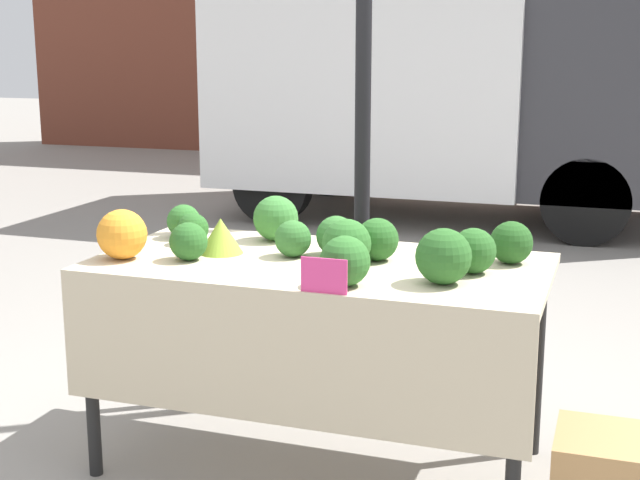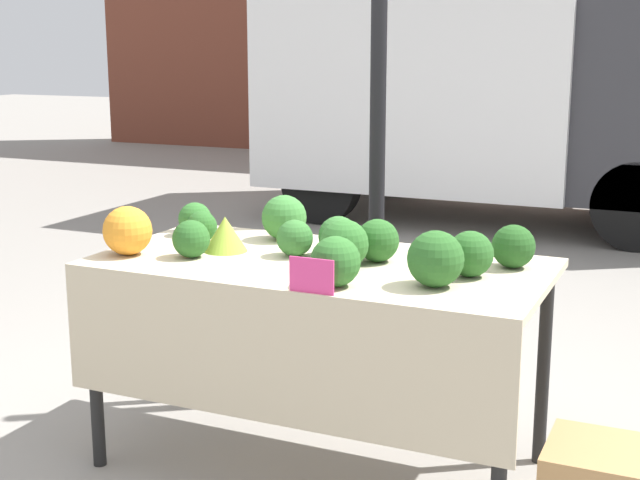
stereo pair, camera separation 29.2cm
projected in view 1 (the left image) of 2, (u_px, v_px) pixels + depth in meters
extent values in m
plane|color=gray|center=(320.00, 463.00, 3.47)|extent=(40.00, 40.00, 0.00)
cylinder|color=black|center=(363.00, 143.00, 3.91)|extent=(0.07, 0.07, 2.34)
cube|color=white|center=(381.00, 53.00, 8.34)|extent=(2.81, 2.05, 2.39)
cube|color=#333338|center=(613.00, 93.00, 7.75)|extent=(1.37, 1.88, 1.72)
cylinder|color=black|center=(586.00, 201.00, 7.20)|extent=(0.71, 0.22, 0.71)
cylinder|color=black|center=(594.00, 173.00, 8.74)|extent=(0.71, 0.22, 0.71)
cylinder|color=black|center=(273.00, 184.00, 8.06)|extent=(0.71, 0.22, 0.71)
cylinder|color=black|center=(330.00, 162.00, 9.60)|extent=(0.71, 0.22, 0.71)
cube|color=beige|center=(320.00, 265.00, 3.30)|extent=(1.67, 0.84, 0.03)
cube|color=beige|center=(280.00, 363.00, 2.96)|extent=(1.67, 0.01, 0.45)
cylinder|color=black|center=(91.00, 377.00, 3.29)|extent=(0.05, 0.05, 0.78)
cylinder|color=black|center=(515.00, 435.00, 2.80)|extent=(0.05, 0.05, 0.78)
cylinder|color=black|center=(182.00, 321.00, 3.96)|extent=(0.05, 0.05, 0.78)
cylinder|color=black|center=(537.00, 360.00, 3.47)|extent=(0.05, 0.05, 0.78)
sphere|color=orange|center=(122.00, 234.00, 3.31)|extent=(0.19, 0.19, 0.19)
cone|color=#93B238|center=(220.00, 236.00, 3.40)|extent=(0.17, 0.17, 0.14)
sphere|color=#285B23|center=(377.00, 239.00, 3.29)|extent=(0.16, 0.16, 0.16)
sphere|color=#336B2D|center=(293.00, 239.00, 3.35)|extent=(0.14, 0.14, 0.14)
sphere|color=#387533|center=(276.00, 218.00, 3.62)|extent=(0.18, 0.18, 0.18)
sphere|color=#336B2D|center=(336.00, 236.00, 3.36)|extent=(0.15, 0.15, 0.15)
sphere|color=#285B23|center=(443.00, 256.00, 2.96)|extent=(0.19, 0.19, 0.19)
sphere|color=#2D6628|center=(345.00, 261.00, 2.94)|extent=(0.17, 0.17, 0.17)
sphere|color=#285B23|center=(193.00, 229.00, 3.56)|extent=(0.13, 0.13, 0.13)
sphere|color=#285B23|center=(473.00, 251.00, 3.10)|extent=(0.16, 0.16, 0.16)
sphere|color=#2D6628|center=(184.00, 221.00, 3.68)|extent=(0.14, 0.14, 0.14)
sphere|color=#285B23|center=(189.00, 241.00, 3.29)|extent=(0.14, 0.14, 0.14)
sphere|color=#2D6628|center=(347.00, 244.00, 3.18)|extent=(0.18, 0.18, 0.18)
sphere|color=#23511E|center=(511.00, 243.00, 3.24)|extent=(0.16, 0.16, 0.16)
cube|color=#E53D84|center=(324.00, 276.00, 2.85)|extent=(0.16, 0.01, 0.12)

